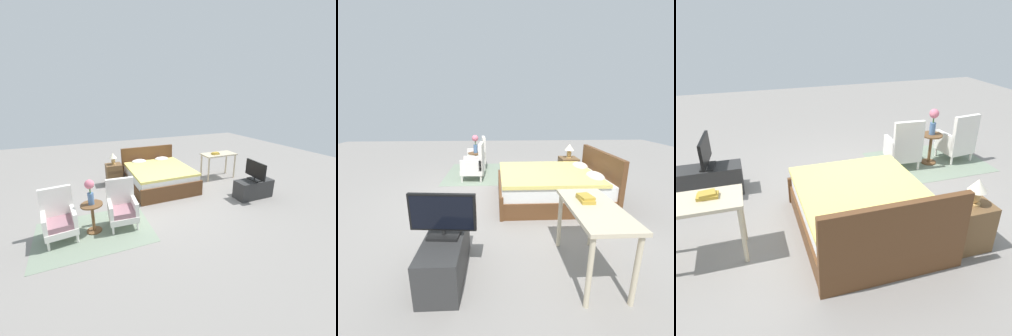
{
  "view_description": "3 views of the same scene",
  "coord_description": "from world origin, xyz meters",
  "views": [
    {
      "loc": [
        -1.99,
        -4.68,
        2.48
      ],
      "look_at": [
        0.1,
        0.18,
        0.76
      ],
      "focal_mm": 24.0,
      "sensor_mm": 36.0,
      "label": 1
    },
    {
      "loc": [
        4.16,
        -0.17,
        1.77
      ],
      "look_at": [
        -0.07,
        0.02,
        0.61
      ],
      "focal_mm": 24.0,
      "sensor_mm": 36.0,
      "label": 2
    },
    {
      "loc": [
        1.41,
        4.2,
        2.64
      ],
      "look_at": [
        0.14,
        0.15,
        0.57
      ],
      "focal_mm": 35.0,
      "sensor_mm": 36.0,
      "label": 3
    }
  ],
  "objects": [
    {
      "name": "ground_plane",
      "position": [
        0.0,
        0.0,
        0.0
      ],
      "size": [
        16.0,
        16.0,
        0.0
      ],
      "primitive_type": "plane",
      "color": "gray"
    },
    {
      "name": "floor_rug",
      "position": [
        -1.82,
        -0.76,
        0.0
      ],
      "size": [
        2.1,
        1.5,
        0.01
      ],
      "color": "gray",
      "rests_on": "ground_plane"
    },
    {
      "name": "bed",
      "position": [
        0.11,
        0.92,
        0.3
      ],
      "size": [
        1.65,
        1.99,
        0.96
      ],
      "color": "brown",
      "rests_on": "ground_plane"
    },
    {
      "name": "armchair_by_window_left",
      "position": [
        -2.38,
        -0.7,
        0.38
      ],
      "size": [
        0.6,
        0.6,
        0.92
      ],
      "color": "white",
      "rests_on": "floor_rug"
    },
    {
      "name": "armchair_by_window_right",
      "position": [
        -1.26,
        -0.7,
        0.38
      ],
      "size": [
        0.57,
        0.57,
        0.92
      ],
      "color": "white",
      "rests_on": "floor_rug"
    },
    {
      "name": "side_table",
      "position": [
        -1.82,
        -0.72,
        0.36
      ],
      "size": [
        0.4,
        0.4,
        0.57
      ],
      "color": "brown",
      "rests_on": "ground_plane"
    },
    {
      "name": "flower_vase",
      "position": [
        -1.82,
        -0.72,
        0.87
      ],
      "size": [
        0.17,
        0.17,
        0.48
      ],
      "color": "#4C709E",
      "rests_on": "side_table"
    },
    {
      "name": "nightstand",
      "position": [
        -1.01,
        1.57,
        0.3
      ],
      "size": [
        0.44,
        0.41,
        0.59
      ],
      "color": "brown",
      "rests_on": "ground_plane"
    },
    {
      "name": "table_lamp",
      "position": [
        -1.01,
        1.57,
        0.81
      ],
      "size": [
        0.22,
        0.22,
        0.33
      ],
      "color": "tan",
      "rests_on": "nightstand"
    },
    {
      "name": "tv_stand",
      "position": [
        2.05,
        -0.72,
        0.23
      ],
      "size": [
        0.96,
        0.4,
        0.46
      ],
      "color": "#2D2D2D",
      "rests_on": "ground_plane"
    },
    {
      "name": "tv_flatscreen",
      "position": [
        2.05,
        -0.72,
        0.7
      ],
      "size": [
        0.23,
        0.69,
        0.48
      ],
      "color": "black",
      "rests_on": "tv_stand"
    },
    {
      "name": "vanity_desk",
      "position": [
        2.07,
        0.84,
        0.65
      ],
      "size": [
        1.04,
        0.52,
        0.77
      ],
      "color": "beige",
      "rests_on": "ground_plane"
    },
    {
      "name": "book_stack",
      "position": [
        1.92,
        0.8,
        0.8
      ],
      "size": [
        0.23,
        0.16,
        0.06
      ],
      "color": "#B79333",
      "rests_on": "vanity_desk"
    }
  ]
}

